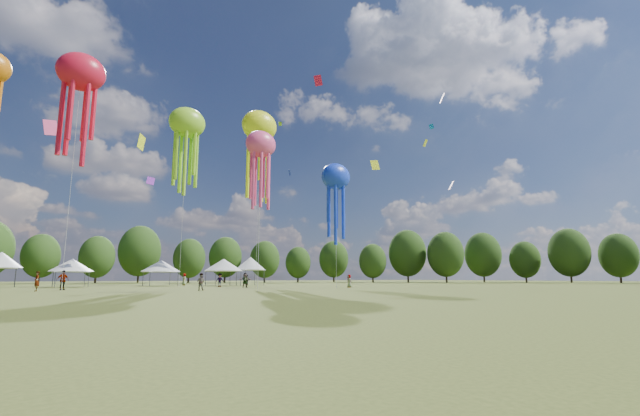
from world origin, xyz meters
TOP-DOWN VIEW (x-y plane):
  - ground at (0.00, 0.00)m, footprint 300.00×300.00m
  - spectator_near at (-4.79, 30.91)m, footprint 0.98×0.98m
  - spectators_far at (1.07, 44.65)m, footprint 32.51×27.72m
  - festival_tents at (-3.27, 55.17)m, footprint 36.51×11.18m
  - show_kites at (-0.59, 42.54)m, footprint 38.06×28.57m
  - small_kites at (-0.10, 42.37)m, footprint 75.07×56.83m
  - treeline at (-3.87, 62.51)m, footprint 201.57×95.24m

SIDE VIEW (x-z plane):
  - ground at x=0.00m, z-range 0.00..0.00m
  - spectator_near at x=-4.79m, z-range 0.00..1.61m
  - spectators_far at x=1.07m, z-range -0.07..1.84m
  - festival_tents at x=-3.27m, z-range 0.87..5.28m
  - treeline at x=-3.87m, z-range -0.17..13.26m
  - show_kites at x=-0.59m, z-range 5.30..32.34m
  - small_kites at x=-0.10m, z-range 7.49..53.35m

